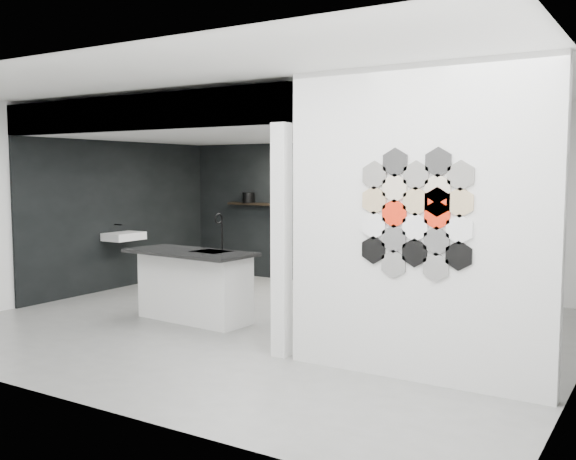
{
  "coord_description": "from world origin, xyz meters",
  "views": [
    {
      "loc": [
        4.21,
        -6.41,
        1.87
      ],
      "look_at": [
        0.1,
        0.3,
        1.15
      ],
      "focal_mm": 40.0,
      "sensor_mm": 36.0,
      "label": 1
    }
  ],
  "objects_px": {
    "glass_bowl": "(376,203)",
    "bottle_dark": "(301,200)",
    "kettle": "(350,200)",
    "glass_vase": "(376,202)",
    "partition_panel": "(416,225)",
    "wall_basin": "(124,236)",
    "kitchen_island": "(194,284)",
    "stockpot": "(249,198)",
    "utensil_cup": "(272,201)"
  },
  "relations": [
    {
      "from": "kitchen_island",
      "to": "glass_vase",
      "type": "height_order",
      "value": "glass_vase"
    },
    {
      "from": "stockpot",
      "to": "utensil_cup",
      "type": "relative_size",
      "value": 2.3
    },
    {
      "from": "kitchen_island",
      "to": "glass_vase",
      "type": "bearing_deg",
      "value": 75.15
    },
    {
      "from": "partition_panel",
      "to": "glass_bowl",
      "type": "relative_size",
      "value": 19.77
    },
    {
      "from": "glass_bowl",
      "to": "wall_basin",
      "type": "bearing_deg",
      "value": -148.65
    },
    {
      "from": "wall_basin",
      "to": "glass_bowl",
      "type": "height_order",
      "value": "glass_bowl"
    },
    {
      "from": "kettle",
      "to": "glass_bowl",
      "type": "distance_m",
      "value": 0.46
    },
    {
      "from": "kettle",
      "to": "utensil_cup",
      "type": "distance_m",
      "value": 1.48
    },
    {
      "from": "partition_panel",
      "to": "kitchen_island",
      "type": "bearing_deg",
      "value": 166.77
    },
    {
      "from": "stockpot",
      "to": "kitchen_island",
      "type": "bearing_deg",
      "value": -66.62
    },
    {
      "from": "partition_panel",
      "to": "stockpot",
      "type": "height_order",
      "value": "partition_panel"
    },
    {
      "from": "stockpot",
      "to": "kettle",
      "type": "height_order",
      "value": "stockpot"
    },
    {
      "from": "bottle_dark",
      "to": "glass_vase",
      "type": "bearing_deg",
      "value": 0.0
    },
    {
      "from": "partition_panel",
      "to": "bottle_dark",
      "type": "height_order",
      "value": "partition_panel"
    },
    {
      "from": "stockpot",
      "to": "bottle_dark",
      "type": "bearing_deg",
      "value": 0.0
    },
    {
      "from": "glass_vase",
      "to": "wall_basin",
      "type": "bearing_deg",
      "value": -148.65
    },
    {
      "from": "glass_bowl",
      "to": "bottle_dark",
      "type": "height_order",
      "value": "bottle_dark"
    },
    {
      "from": "partition_panel",
      "to": "utensil_cup",
      "type": "xyz_separation_m",
      "value": [
        -4.01,
        3.87,
        -0.03
      ]
    },
    {
      "from": "wall_basin",
      "to": "utensil_cup",
      "type": "bearing_deg",
      "value": 54.91
    },
    {
      "from": "partition_panel",
      "to": "kitchen_island",
      "type": "height_order",
      "value": "partition_panel"
    },
    {
      "from": "kitchen_island",
      "to": "kettle",
      "type": "xyz_separation_m",
      "value": [
        0.63,
        3.12,
        0.95
      ]
    },
    {
      "from": "partition_panel",
      "to": "kitchen_island",
      "type": "relative_size",
      "value": 1.62
    },
    {
      "from": "wall_basin",
      "to": "glass_bowl",
      "type": "distance_m",
      "value": 4.0
    },
    {
      "from": "glass_bowl",
      "to": "kettle",
      "type": "bearing_deg",
      "value": 180.0
    },
    {
      "from": "glass_vase",
      "to": "utensil_cup",
      "type": "distance_m",
      "value": 1.94
    },
    {
      "from": "kitchen_island",
      "to": "bottle_dark",
      "type": "relative_size",
      "value": 11.63
    },
    {
      "from": "partition_panel",
      "to": "wall_basin",
      "type": "distance_m",
      "value": 5.78
    },
    {
      "from": "wall_basin",
      "to": "utensil_cup",
      "type": "xyz_separation_m",
      "value": [
        1.45,
        2.07,
        0.52
      ]
    },
    {
      "from": "kitchen_island",
      "to": "bottle_dark",
      "type": "distance_m",
      "value": 3.27
    },
    {
      "from": "glass_bowl",
      "to": "utensil_cup",
      "type": "height_order",
      "value": "glass_bowl"
    },
    {
      "from": "wall_basin",
      "to": "stockpot",
      "type": "relative_size",
      "value": 2.75
    },
    {
      "from": "utensil_cup",
      "to": "wall_basin",
      "type": "bearing_deg",
      "value": -125.09
    },
    {
      "from": "wall_basin",
      "to": "stockpot",
      "type": "distance_m",
      "value": 2.34
    },
    {
      "from": "partition_panel",
      "to": "stockpot",
      "type": "xyz_separation_m",
      "value": [
        -4.51,
        3.87,
        0.01
      ]
    },
    {
      "from": "partition_panel",
      "to": "wall_basin",
      "type": "xyz_separation_m",
      "value": [
        -5.46,
        1.8,
        -0.55
      ]
    },
    {
      "from": "wall_basin",
      "to": "kettle",
      "type": "bearing_deg",
      "value": 35.19
    },
    {
      "from": "kitchen_island",
      "to": "stockpot",
      "type": "height_order",
      "value": "stockpot"
    },
    {
      "from": "glass_vase",
      "to": "partition_panel",
      "type": "bearing_deg",
      "value": -61.77
    },
    {
      "from": "kettle",
      "to": "glass_vase",
      "type": "distance_m",
      "value": 0.46
    },
    {
      "from": "partition_panel",
      "to": "kettle",
      "type": "distance_m",
      "value": 4.62
    },
    {
      "from": "partition_panel",
      "to": "kettle",
      "type": "height_order",
      "value": "partition_panel"
    },
    {
      "from": "utensil_cup",
      "to": "partition_panel",
      "type": "bearing_deg",
      "value": -43.91
    },
    {
      "from": "glass_bowl",
      "to": "partition_panel",
      "type": "bearing_deg",
      "value": -61.77
    },
    {
      "from": "stockpot",
      "to": "glass_vase",
      "type": "distance_m",
      "value": 2.44
    },
    {
      "from": "kitchen_island",
      "to": "stockpot",
      "type": "distance_m",
      "value": 3.53
    },
    {
      "from": "kitchen_island",
      "to": "glass_vase",
      "type": "xyz_separation_m",
      "value": [
        1.09,
        3.12,
        0.94
      ]
    },
    {
      "from": "bottle_dark",
      "to": "stockpot",
      "type": "bearing_deg",
      "value": 180.0
    },
    {
      "from": "kettle",
      "to": "glass_bowl",
      "type": "relative_size",
      "value": 1.44
    },
    {
      "from": "partition_panel",
      "to": "glass_bowl",
      "type": "xyz_separation_m",
      "value": [
        -2.08,
        3.87,
        -0.03
      ]
    },
    {
      "from": "wall_basin",
      "to": "glass_bowl",
      "type": "bearing_deg",
      "value": 31.35
    }
  ]
}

